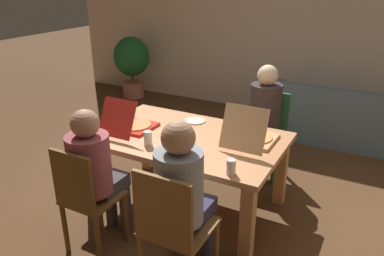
% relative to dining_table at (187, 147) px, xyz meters
% --- Properties ---
extents(ground_plane, '(20.00, 20.00, 0.00)m').
position_rel_dining_table_xyz_m(ground_plane, '(0.00, 0.00, -0.62)').
color(ground_plane, brown).
extents(back_wall, '(7.62, 0.12, 2.89)m').
position_rel_dining_table_xyz_m(back_wall, '(0.00, 3.04, 0.83)').
color(back_wall, beige).
rests_on(back_wall, ground).
extents(dining_table, '(1.72, 1.08, 0.72)m').
position_rel_dining_table_xyz_m(dining_table, '(0.00, 0.00, 0.00)').
color(dining_table, tan).
rests_on(dining_table, ground).
extents(chair_0, '(0.44, 0.39, 0.91)m').
position_rel_dining_table_xyz_m(chair_0, '(0.43, 0.99, -0.13)').
color(chair_0, '#2A6E3E').
rests_on(chair_0, ground).
extents(person_0, '(0.33, 0.50, 1.23)m').
position_rel_dining_table_xyz_m(person_0, '(0.43, 0.87, 0.11)').
color(person_0, '#393A40').
rests_on(person_0, ground).
extents(chair_1, '(0.39, 0.40, 0.93)m').
position_rel_dining_table_xyz_m(chair_1, '(-0.35, -0.96, -0.11)').
color(chair_1, brown).
rests_on(chair_1, ground).
extents(person_1, '(0.32, 0.49, 1.19)m').
position_rel_dining_table_xyz_m(person_1, '(-0.35, -0.83, 0.09)').
color(person_1, '#3D383C').
rests_on(person_1, ground).
extents(chair_2, '(0.45, 0.44, 0.96)m').
position_rel_dining_table_xyz_m(chair_2, '(0.43, -0.98, -0.08)').
color(chair_2, brown).
rests_on(chair_2, ground).
extents(person_2, '(0.33, 0.50, 1.25)m').
position_rel_dining_table_xyz_m(person_2, '(0.43, -0.83, 0.12)').
color(person_2, '#37304B').
rests_on(person_2, ground).
extents(pizza_box_0, '(0.37, 0.52, 0.38)m').
position_rel_dining_table_xyz_m(pizza_box_0, '(0.56, 0.15, 0.16)').
color(pizza_box_0, tan).
rests_on(pizza_box_0, dining_table).
extents(pizza_box_1, '(0.35, 0.50, 0.34)m').
position_rel_dining_table_xyz_m(pizza_box_1, '(-0.52, -0.11, 0.15)').
color(pizza_box_1, red).
rests_on(pizza_box_1, dining_table).
extents(plate_0, '(0.25, 0.25, 0.01)m').
position_rel_dining_table_xyz_m(plate_0, '(0.05, -0.38, 0.11)').
color(plate_0, white).
rests_on(plate_0, dining_table).
extents(plate_1, '(0.21, 0.21, 0.01)m').
position_rel_dining_table_xyz_m(plate_1, '(-0.10, 0.36, 0.11)').
color(plate_1, white).
rests_on(plate_1, dining_table).
extents(drinking_glass_0, '(0.07, 0.07, 0.13)m').
position_rel_dining_table_xyz_m(drinking_glass_0, '(-0.20, -0.33, 0.17)').
color(drinking_glass_0, silver).
rests_on(drinking_glass_0, dining_table).
extents(drinking_glass_1, '(0.07, 0.07, 0.11)m').
position_rel_dining_table_xyz_m(drinking_glass_1, '(0.62, -0.45, 0.16)').
color(drinking_glass_1, silver).
rests_on(drinking_glass_1, dining_table).
extents(couch, '(1.97, 0.84, 0.77)m').
position_rel_dining_table_xyz_m(couch, '(0.95, 2.31, -0.33)').
color(couch, slate).
rests_on(couch, ground).
extents(potted_plant, '(0.62, 0.62, 1.07)m').
position_rel_dining_table_xyz_m(potted_plant, '(-2.52, 2.56, 0.03)').
color(potted_plant, '#B46C53').
rests_on(potted_plant, ground).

